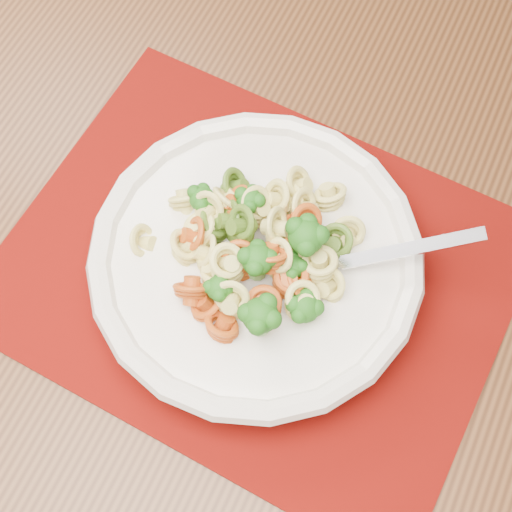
# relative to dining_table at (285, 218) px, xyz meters

# --- Properties ---
(dining_table) EXTENTS (1.65, 1.24, 0.74)m
(dining_table) POSITION_rel_dining_table_xyz_m (0.00, 0.00, 0.00)
(dining_table) COLOR #593319
(dining_table) RESTS_ON ground
(placemat) EXTENTS (0.48, 0.42, 0.00)m
(placemat) POSITION_rel_dining_table_xyz_m (-0.01, -0.10, 0.09)
(placemat) COLOR #5D0804
(placemat) RESTS_ON dining_table
(pasta_bowl) EXTENTS (0.27, 0.27, 0.05)m
(pasta_bowl) POSITION_rel_dining_table_xyz_m (-0.01, -0.11, 0.13)
(pasta_bowl) COLOR silver
(pasta_bowl) RESTS_ON placemat
(pasta_broccoli_heap) EXTENTS (0.23, 0.23, 0.06)m
(pasta_broccoli_heap) POSITION_rel_dining_table_xyz_m (-0.01, -0.11, 0.14)
(pasta_broccoli_heap) COLOR #E5D671
(pasta_broccoli_heap) RESTS_ON pasta_bowl
(fork) EXTENTS (0.18, 0.08, 0.08)m
(fork) POSITION_rel_dining_table_xyz_m (0.04, -0.11, 0.14)
(fork) COLOR silver
(fork) RESTS_ON pasta_bowl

